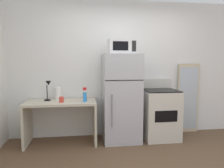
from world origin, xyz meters
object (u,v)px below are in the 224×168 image
Objects in this scene: microwave at (122,47)px; oven_range at (160,114)px; desk_lamp at (48,87)px; spray_bottle at (85,96)px; paper_towel_roll at (58,93)px; coffee_mug at (61,100)px; refrigerator at (121,98)px; leaning_mirror at (188,98)px; desk at (61,114)px.

oven_range is at bearing 1.98° from microwave.
spray_bottle is (0.64, -0.19, -0.14)m from desk_lamp.
paper_towel_roll is 0.27m from coffee_mug.
refrigerator is 1.46m from leaning_mirror.
paper_towel_roll is 1.15m from refrigerator.
paper_towel_roll is 1.42m from microwave.
microwave reaches higher than desk_lamp.
coffee_mug is (0.08, -0.24, -0.07)m from paper_towel_roll.
microwave is at bearing -5.10° from desk_lamp.
coffee_mug is at bearing -172.03° from leaning_mirror.
desk_lamp is 1.42× the size of spray_bottle.
desk is at bearing 179.90° from oven_range.
microwave is at bearing -168.89° from leaning_mirror.
oven_range is at bearing -0.10° from desk.
microwave is at bearing 6.45° from spray_bottle.
refrigerator is at bearing 90.33° from microwave.
refrigerator is at bearing -179.66° from oven_range.
leaning_mirror is (2.48, 0.35, -0.10)m from coffee_mug.
desk_lamp reaches higher than oven_range.
spray_bottle reaches higher than desk.
desk_lamp is at bearing 163.47° from spray_bottle.
desk_lamp is at bearing -176.53° from leaning_mirror.
desk_lamp is at bearing 175.83° from refrigerator.
desk_lamp is 0.36m from coffee_mug.
desk is at bearing -65.74° from paper_towel_roll.
oven_range is at bearing -4.67° from paper_towel_roll.
spray_bottle reaches higher than coffee_mug.
desk_lamp is 2.74m from leaning_mirror.
oven_range reaches higher than paper_towel_roll.
desk_lamp is 0.68m from spray_bottle.
desk_lamp is (-0.23, 0.09, 0.46)m from desk.
microwave reaches higher than coffee_mug.
desk_lamp is 0.25× the size of leaning_mirror.
refrigerator is (1.13, -0.16, -0.08)m from paper_towel_roll.
paper_towel_roll is at bearing 114.26° from desk.
leaning_mirror is at bearing 20.29° from oven_range.
microwave is 0.42× the size of oven_range.
microwave reaches higher than leaning_mirror.
coffee_mug is (0.24, -0.18, -0.19)m from desk_lamp.
leaning_mirror is (1.43, 0.26, -0.09)m from refrigerator.
desk is 3.43× the size of desk_lamp.
coffee_mug is (0.02, -0.09, 0.27)m from desk.
paper_towel_roll is 0.22× the size of oven_range.
desk_lamp is at bearing 174.90° from microwave.
refrigerator reaches higher than oven_range.
desk is 2.63× the size of microwave.
coffee_mug is 0.21× the size of microwave.
refrigerator is at bearing -169.71° from leaning_mirror.
coffee_mug is at bearing -71.06° from paper_towel_roll.
microwave is 1.44m from oven_range.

